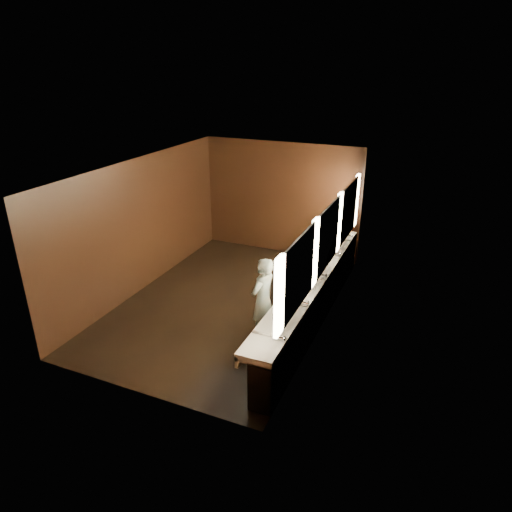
# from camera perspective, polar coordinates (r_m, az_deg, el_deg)

# --- Properties ---
(floor) EXTENTS (6.00, 6.00, 0.00)m
(floor) POSITION_cam_1_polar(r_m,az_deg,el_deg) (9.44, -3.43, -5.80)
(floor) COLOR black
(floor) RESTS_ON ground
(ceiling) EXTENTS (4.00, 6.00, 0.02)m
(ceiling) POSITION_cam_1_polar(r_m,az_deg,el_deg) (8.44, -3.89, 11.03)
(ceiling) COLOR #2D2D2B
(ceiling) RESTS_ON wall_back
(wall_back) EXTENTS (4.00, 0.02, 2.80)m
(wall_back) POSITION_cam_1_polar(r_m,az_deg,el_deg) (11.45, 3.15, 7.17)
(wall_back) COLOR black
(wall_back) RESTS_ON floor
(wall_front) EXTENTS (4.00, 0.02, 2.80)m
(wall_front) POSITION_cam_1_polar(r_m,az_deg,el_deg) (6.58, -15.53, -6.71)
(wall_front) COLOR black
(wall_front) RESTS_ON floor
(wall_left) EXTENTS (0.02, 6.00, 2.80)m
(wall_left) POSITION_cam_1_polar(r_m,az_deg,el_deg) (9.86, -14.11, 3.75)
(wall_left) COLOR black
(wall_left) RESTS_ON floor
(wall_right) EXTENTS (0.02, 6.00, 2.80)m
(wall_right) POSITION_cam_1_polar(r_m,az_deg,el_deg) (8.19, 8.95, 0.11)
(wall_right) COLOR black
(wall_right) RESTS_ON floor
(sink_counter) EXTENTS (0.55, 5.40, 1.01)m
(sink_counter) POSITION_cam_1_polar(r_m,az_deg,el_deg) (8.63, 7.25, -5.19)
(sink_counter) COLOR black
(sink_counter) RESTS_ON floor
(mirror_band) EXTENTS (0.06, 5.03, 1.15)m
(mirror_band) POSITION_cam_1_polar(r_m,az_deg,el_deg) (8.07, 8.97, 2.41)
(mirror_band) COLOR #FFE9B8
(mirror_band) RESTS_ON wall_right
(person) EXTENTS (0.49, 0.64, 1.55)m
(person) POSITION_cam_1_polar(r_m,az_deg,el_deg) (7.91, 0.84, -5.52)
(person) COLOR #8BC0CF
(person) RESTS_ON floor
(trash_bin) EXTENTS (0.48, 0.48, 0.57)m
(trash_bin) POSITION_cam_1_polar(r_m,az_deg,el_deg) (7.65, 2.48, -10.99)
(trash_bin) COLOR black
(trash_bin) RESTS_ON floor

